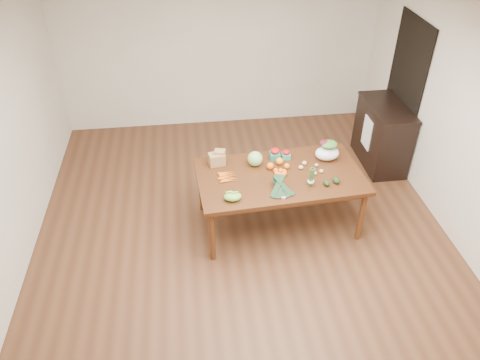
{
  "coord_description": "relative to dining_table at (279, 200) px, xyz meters",
  "views": [
    {
      "loc": [
        -0.57,
        -4.11,
        3.94
      ],
      "look_at": [
        -0.05,
        0.0,
        0.92
      ],
      "focal_mm": 35.0,
      "sensor_mm": 36.0,
      "label": 1
    }
  ],
  "objects": [
    {
      "name": "salad_bag",
      "position": [
        0.63,
        0.26,
        0.49
      ],
      "size": [
        0.31,
        0.24,
        0.23
      ],
      "primitive_type": null,
      "rotation": [
        0.0,
        0.0,
        0.07
      ],
      "color": "white",
      "rests_on": "dining_table"
    },
    {
      "name": "avocado_a",
      "position": [
        0.48,
        -0.27,
        0.41
      ],
      "size": [
        0.09,
        0.11,
        0.07
      ],
      "primitive_type": "ellipsoid",
      "rotation": [
        0.0,
        0.0,
        0.3
      ],
      "color": "black",
      "rests_on": "dining_table"
    },
    {
      "name": "kale_bunch",
      "position": [
        -0.06,
        -0.35,
        0.45
      ],
      "size": [
        0.35,
        0.42,
        0.16
      ],
      "primitive_type": null,
      "rotation": [
        0.0,
        0.0,
        0.07
      ],
      "color": "black",
      "rests_on": "dining_table"
    },
    {
      "name": "orange_a",
      "position": [
        -0.09,
        0.13,
        0.42
      ],
      "size": [
        0.09,
        0.09,
        0.09
      ],
      "primitive_type": "sphere",
      "color": "#E25E0D",
      "rests_on": "dining_table"
    },
    {
      "name": "doorway_dark",
      "position": [
        2.02,
        1.33,
        0.68
      ],
      "size": [
        0.02,
        1.0,
        2.1
      ],
      "primitive_type": "cube",
      "color": "black",
      "rests_on": "floor"
    },
    {
      "name": "cabbage",
      "position": [
        -0.26,
        0.24,
        0.47
      ],
      "size": [
        0.18,
        0.18,
        0.18
      ],
      "primitive_type": "sphere",
      "color": "#86B568",
      "rests_on": "dining_table"
    },
    {
      "name": "potato_c",
      "position": [
        0.47,
        0.11,
        0.4
      ],
      "size": [
        0.05,
        0.04,
        0.04
      ],
      "primitive_type": "ellipsoid",
      "color": "tan",
      "rests_on": "dining_table"
    },
    {
      "name": "room_walls",
      "position": [
        -0.46,
        -0.27,
        0.97
      ],
      "size": [
        5.02,
        6.02,
        2.7
      ],
      "color": "silver",
      "rests_on": "floor"
    },
    {
      "name": "cabinet",
      "position": [
        1.76,
        1.17,
        0.1
      ],
      "size": [
        0.52,
        1.02,
        0.94
      ],
      "primitive_type": "cube",
      "color": "black",
      "rests_on": "floor"
    },
    {
      "name": "strawberry_basket_a",
      "position": [
        0.0,
        0.36,
        0.43
      ],
      "size": [
        0.13,
        0.13,
        0.11
      ],
      "primitive_type": null,
      "rotation": [
        0.0,
        0.0,
        0.07
      ],
      "color": "red",
      "rests_on": "dining_table"
    },
    {
      "name": "asparagus_bundle",
      "position": [
        0.3,
        -0.25,
        0.5
      ],
      "size": [
        0.09,
        0.12,
        0.26
      ],
      "primitive_type": null,
      "rotation": [
        0.15,
        0.0,
        0.07
      ],
      "color": "#426B31",
      "rests_on": "dining_table"
    },
    {
      "name": "orange_c",
      "position": [
        0.1,
        0.12,
        0.41
      ],
      "size": [
        0.07,
        0.07,
        0.07
      ],
      "primitive_type": "sphere",
      "color": "#FF9F0F",
      "rests_on": "dining_table"
    },
    {
      "name": "potato_b",
      "position": [
        0.4,
        -0.05,
        0.4
      ],
      "size": [
        0.05,
        0.05,
        0.04
      ],
      "primitive_type": "ellipsoid",
      "color": "tan",
      "rests_on": "dining_table"
    },
    {
      "name": "ceiling",
      "position": [
        -0.46,
        -0.27,
        2.33
      ],
      "size": [
        5.0,
        6.0,
        0.02
      ],
      "primitive_type": "cube",
      "color": "white",
      "rests_on": "room_walls"
    },
    {
      "name": "dish_towel",
      "position": [
        1.5,
        1.13,
        0.18
      ],
      "size": [
        0.02,
        0.28,
        0.45
      ],
      "primitive_type": "cube",
      "color": "white",
      "rests_on": "cabinet"
    },
    {
      "name": "dining_table",
      "position": [
        0.0,
        0.0,
        0.0
      ],
      "size": [
        2.01,
        1.21,
        0.75
      ],
      "primitive_type": "cube",
      "rotation": [
        0.0,
        0.0,
        0.07
      ],
      "color": "#462710",
      "rests_on": "floor"
    },
    {
      "name": "orange_b",
      "position": [
        0.03,
        0.22,
        0.42
      ],
      "size": [
        0.09,
        0.09,
        0.09
      ],
      "primitive_type": "sphere",
      "color": "orange",
      "rests_on": "dining_table"
    },
    {
      "name": "paper_bag",
      "position": [
        -0.72,
        0.31,
        0.46
      ],
      "size": [
        0.26,
        0.23,
        0.18
      ],
      "primitive_type": null,
      "rotation": [
        0.0,
        0.0,
        0.07
      ],
      "color": "#9F7B47",
      "rests_on": "dining_table"
    },
    {
      "name": "carrots",
      "position": [
        -0.62,
        0.02,
        0.39
      ],
      "size": [
        0.23,
        0.23,
        0.03
      ],
      "primitive_type": null,
      "rotation": [
        0.0,
        0.0,
        0.07
      ],
      "color": "#D64712",
      "rests_on": "dining_table"
    },
    {
      "name": "avocado_b",
      "position": [
        0.6,
        -0.24,
        0.41
      ],
      "size": [
        0.1,
        0.12,
        0.07
      ],
      "primitive_type": "ellipsoid",
      "rotation": [
        0.0,
        0.0,
        0.3
      ],
      "color": "black",
      "rests_on": "dining_table"
    },
    {
      "name": "potato_d",
      "position": [
        0.33,
        0.17,
        0.4
      ],
      "size": [
        0.06,
        0.05,
        0.05
      ],
      "primitive_type": "ellipsoid",
      "color": "#CEC377",
      "rests_on": "dining_table"
    },
    {
      "name": "snap_pea_bag",
      "position": [
        -0.61,
        -0.4,
        0.42
      ],
      "size": [
        0.19,
        0.15,
        0.09
      ],
      "primitive_type": "ellipsoid",
      "color": "#71AE3B",
      "rests_on": "dining_table"
    },
    {
      "name": "mandarin_cluster",
      "position": [
        0.01,
        -0.0,
        0.42
      ],
      "size": [
        0.19,
        0.19,
        0.09
      ],
      "primitive_type": null,
      "rotation": [
        0.0,
        0.0,
        0.07
      ],
      "color": "orange",
      "rests_on": "dining_table"
    },
    {
      "name": "potato_e",
      "position": [
        0.49,
        -0.02,
        0.4
      ],
      "size": [
        0.05,
        0.05,
        0.04
      ],
      "primitive_type": "ellipsoid",
      "color": "#D5BA7B",
      "rests_on": "dining_table"
    },
    {
      "name": "strawberry_basket_b",
      "position": [
        0.14,
        0.34,
        0.42
      ],
      "size": [
        0.11,
        0.11,
        0.09
      ],
      "primitive_type": null,
      "rotation": [
        0.0,
        0.0,
        0.07
      ],
      "color": "#B20B16",
      "rests_on": "dining_table"
    },
    {
      "name": "floor",
      "position": [
        -0.46,
        -0.27,
        -0.38
      ],
      "size": [
        6.0,
        6.0,
        0.0
      ],
      "primitive_type": "plane",
      "color": "#57331D",
      "rests_on": "ground"
    },
    {
      "name": "potato_a",
      "position": [
        0.27,
        0.09,
        0.4
      ],
      "size": [
        0.06,
        0.05,
        0.05
      ],
      "primitive_type": "ellipsoid",
      "color": "#D8BB7D",
      "rests_on": "dining_table"
    }
  ]
}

